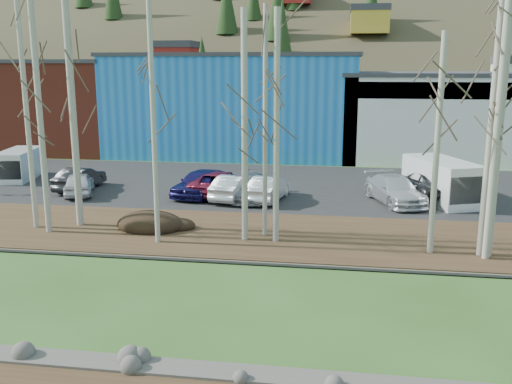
% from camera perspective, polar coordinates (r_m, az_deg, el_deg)
% --- Properties ---
extents(near_bank_rocks, '(80.00, 0.80, 0.50)m').
position_cam_1_polar(near_bank_rocks, '(14.73, -4.46, -17.61)').
color(near_bank_rocks, '#47423D').
rests_on(near_bank_rocks, ground).
extents(river, '(80.00, 8.00, 0.90)m').
position_cam_1_polar(river, '(18.31, -1.50, -11.24)').
color(river, black).
rests_on(river, ground).
extents(far_bank_rocks, '(80.00, 0.80, 0.46)m').
position_cam_1_polar(far_bank_rocks, '(22.07, 0.40, -6.98)').
color(far_bank_rocks, '#47423D').
rests_on(far_bank_rocks, ground).
extents(far_bank, '(80.00, 7.00, 0.15)m').
position_cam_1_polar(far_bank, '(25.06, 1.46, -4.39)').
color(far_bank, '#382616').
rests_on(far_bank, ground).
extents(parking_lot, '(80.00, 14.00, 0.14)m').
position_cam_1_polar(parking_lot, '(35.17, 3.64, 0.57)').
color(parking_lot, black).
rests_on(parking_lot, ground).
extents(building_brick, '(16.32, 12.24, 7.80)m').
position_cam_1_polar(building_brick, '(55.42, -20.68, 8.22)').
color(building_brick, maroon).
rests_on(building_brick, ground).
extents(building_blue, '(20.40, 12.24, 8.30)m').
position_cam_1_polar(building_blue, '(49.21, -1.86, 8.84)').
color(building_blue, blue).
rests_on(building_blue, ground).
extents(building_white, '(18.36, 12.24, 6.80)m').
position_cam_1_polar(building_white, '(49.25, 19.38, 7.28)').
color(building_white, white).
rests_on(building_white, ground).
extents(dirt_mound, '(3.03, 2.14, 0.59)m').
position_cam_1_polar(dirt_mound, '(26.18, -10.55, -3.00)').
color(dirt_mound, black).
rests_on(dirt_mound, far_bank).
extents(birch_0, '(0.26, 0.26, 10.06)m').
position_cam_1_polar(birch_0, '(26.15, -20.79, 6.93)').
color(birch_0, '#ADAA9B').
rests_on(birch_0, far_bank).
extents(birch_1, '(0.22, 0.22, 10.94)m').
position_cam_1_polar(birch_1, '(27.08, -22.01, 7.94)').
color(birch_1, '#ADAA9B').
rests_on(birch_1, far_bank).
extents(birch_2, '(0.32, 0.32, 9.97)m').
position_cam_1_polar(birch_2, '(26.83, -17.83, 7.18)').
color(birch_2, '#ADAA9B').
rests_on(birch_2, far_bank).
extents(birch_3, '(0.21, 0.21, 11.07)m').
position_cam_1_polar(birch_3, '(23.29, -10.28, 8.20)').
color(birch_3, '#ADAA9B').
rests_on(birch_3, far_bank).
extents(birch_4, '(0.26, 0.26, 9.44)m').
position_cam_1_polar(birch_4, '(23.15, 2.05, 6.33)').
color(birch_4, '#ADAA9B').
rests_on(birch_4, far_bank).
extents(birch_5, '(0.20, 0.20, 9.65)m').
position_cam_1_polar(birch_5, '(23.95, 0.93, 6.80)').
color(birch_5, '#ADAA9B').
rests_on(birch_5, far_bank).
extents(birch_6, '(0.23, 0.23, 8.47)m').
position_cam_1_polar(birch_6, '(22.77, 17.65, 4.41)').
color(birch_6, '#ADAA9B').
rests_on(birch_6, far_bank).
extents(birch_7, '(0.27, 0.27, 11.49)m').
position_cam_1_polar(birch_7, '(22.61, 23.14, 7.79)').
color(birch_7, '#ADAA9B').
rests_on(birch_7, far_bank).
extents(birch_9, '(0.26, 0.26, 10.02)m').
position_cam_1_polar(birch_9, '(22.98, 22.45, 6.07)').
color(birch_9, '#ADAA9B').
rests_on(birch_9, far_bank).
extents(birch_10, '(0.26, 0.26, 9.44)m').
position_cam_1_polar(birch_10, '(23.34, -1.16, 6.39)').
color(birch_10, '#ADAA9B').
rests_on(birch_10, far_bank).
extents(birch_11, '(0.26, 0.26, 10.02)m').
position_cam_1_polar(birch_11, '(23.05, 23.20, 6.02)').
color(birch_11, '#ADAA9B').
rests_on(birch_11, far_bank).
extents(car_0, '(2.80, 4.11, 1.30)m').
position_cam_1_polar(car_0, '(34.00, -17.28, 0.83)').
color(car_0, silver).
rests_on(car_0, parking_lot).
extents(car_1, '(1.67, 4.14, 1.34)m').
position_cam_1_polar(car_1, '(35.30, -17.20, 1.29)').
color(car_1, black).
rests_on(car_1, parking_lot).
extents(car_2, '(3.22, 5.27, 1.36)m').
position_cam_1_polar(car_2, '(32.48, -3.62, 0.91)').
color(car_2, maroon).
rests_on(car_2, parking_lot).
extents(car_3, '(2.19, 4.64, 1.31)m').
position_cam_1_polar(car_3, '(31.42, -0.54, 0.48)').
color(car_3, gray).
rests_on(car_3, parking_lot).
extents(car_4, '(2.82, 4.63, 1.47)m').
position_cam_1_polar(car_4, '(32.24, -4.98, 0.90)').
color(car_4, '#171551').
rests_on(car_4, parking_lot).
extents(car_5, '(2.10, 4.30, 1.36)m').
position_cam_1_polar(car_5, '(31.09, 1.28, 0.40)').
color(car_5, silver).
rests_on(car_5, parking_lot).
extents(car_6, '(3.83, 5.92, 1.52)m').
position_cam_1_polar(car_6, '(33.09, 16.73, 0.75)').
color(car_6, '#242426').
rests_on(car_6, parking_lot).
extents(car_7, '(3.53, 5.30, 1.43)m').
position_cam_1_polar(car_7, '(31.41, 13.72, 0.23)').
color(car_7, silver).
rests_on(car_7, parking_lot).
extents(car_8, '(2.10, 4.30, 1.36)m').
position_cam_1_polar(car_8, '(31.39, -2.22, 0.51)').
color(car_8, silver).
rests_on(car_8, parking_lot).
extents(car_9, '(2.82, 4.63, 1.47)m').
position_cam_1_polar(car_9, '(32.34, -5.71, 0.92)').
color(car_9, '#171551').
rests_on(car_9, parking_lot).
extents(van_white, '(3.86, 5.57, 2.25)m').
position_cam_1_polar(van_white, '(32.28, 18.27, 1.02)').
color(van_white, white).
rests_on(van_white, parking_lot).
extents(van_grey, '(2.56, 4.55, 1.88)m').
position_cam_1_polar(van_grey, '(39.86, -22.66, 2.52)').
color(van_grey, silver).
rests_on(van_grey, parking_lot).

